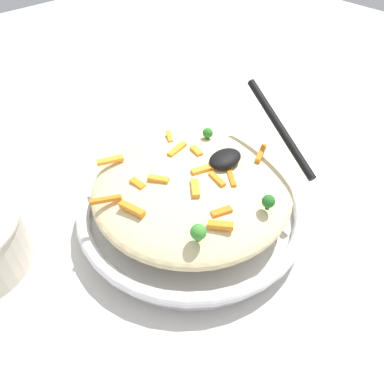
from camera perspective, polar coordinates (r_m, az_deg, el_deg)
name	(u,v)px	position (r m, az deg, el deg)	size (l,w,h in m)	color
ground_plane	(192,220)	(0.64, 0.00, -4.20)	(2.40, 2.40, 0.00)	beige
serving_bowl	(192,209)	(0.62, 0.00, -2.60)	(0.37, 0.37, 0.05)	silver
pasta_mound	(192,188)	(0.59, 0.00, 0.66)	(0.31, 0.31, 0.07)	beige
carrot_piece_0	(222,212)	(0.52, 4.43, -2.92)	(0.03, 0.01, 0.01)	orange
carrot_piece_1	(261,153)	(0.62, 10.23, 5.71)	(0.04, 0.01, 0.01)	orange
carrot_piece_2	(204,169)	(0.57, 1.74, 3.41)	(0.04, 0.01, 0.01)	orange
carrot_piece_3	(177,150)	(0.61, -2.24, 6.31)	(0.04, 0.01, 0.01)	orange
carrot_piece_4	(196,151)	(0.61, 0.66, 6.10)	(0.02, 0.01, 0.01)	orange
carrot_piece_5	(231,176)	(0.56, 5.81, 2.33)	(0.04, 0.01, 0.01)	orange
carrot_piece_6	(195,188)	(0.54, 0.48, 0.59)	(0.03, 0.01, 0.01)	orange
carrot_piece_7	(110,160)	(0.61, -12.10, 4.66)	(0.04, 0.01, 0.01)	orange
carrot_piece_8	(217,179)	(0.55, 3.74, 1.90)	(0.03, 0.01, 0.01)	orange
carrot_piece_9	(134,210)	(0.52, -8.68, -2.72)	(0.04, 0.01, 0.01)	orange
carrot_piece_10	(169,137)	(0.65, -3.38, 8.24)	(0.03, 0.01, 0.01)	orange
carrot_piece_11	(138,184)	(0.56, -8.09, 1.20)	(0.03, 0.01, 0.01)	orange
carrot_piece_12	(159,180)	(0.56, -5.01, 1.85)	(0.03, 0.01, 0.01)	orange
carrot_piece_13	(106,200)	(0.54, -12.73, -1.10)	(0.04, 0.01, 0.01)	orange
carrot_piece_14	(220,225)	(0.50, 4.26, -4.96)	(0.03, 0.01, 0.01)	orange
broccoli_floret_0	(198,232)	(0.47, 0.95, -6.03)	(0.02, 0.02, 0.03)	#377928
broccoli_floret_1	(208,133)	(0.64, 2.36, 8.75)	(0.02, 0.02, 0.02)	#296820
broccoli_floret_2	(268,202)	(0.52, 11.31, -1.40)	(0.02, 0.02, 0.02)	#205B1C
serving_spoon	(248,146)	(0.59, 8.28, 6.84)	(0.15, 0.18, 0.08)	black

